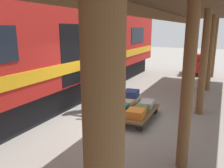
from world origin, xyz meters
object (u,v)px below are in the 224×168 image
train_car (37,50)px  luggage_cart (133,111)px  suitcase_navy_fabric (131,94)px  porter_in_overalls (110,87)px  suitcase_teal_softside (119,109)px  suitcase_gray_aluminum (146,104)px  suitcase_olive_duffel (141,109)px  porter_by_door (90,84)px  baggage_tug (194,64)px  suitcase_orange_carryall (136,113)px  suitcase_cream_canvas (131,101)px  suitcase_tan_vintage (126,105)px

train_car → luggage_cart: size_ratio=9.72×
luggage_cart → suitcase_navy_fabric: (0.26, -0.48, 0.42)m
porter_in_overalls → suitcase_teal_softside: bearing=134.3°
suitcase_gray_aluminum → suitcase_olive_duffel: bearing=90.0°
porter_by_door → baggage_tug: size_ratio=0.91×
train_car → luggage_cart: (-3.61, -0.25, -1.80)m
suitcase_teal_softside → suitcase_navy_fabric: size_ratio=1.20×
suitcase_olive_duffel → porter_in_overalls: bearing=-6.6°
porter_in_overalls → porter_by_door: (0.79, -0.05, 0.00)m
suitcase_orange_carryall → baggage_tug: (-0.47, -9.26, 0.21)m
suitcase_gray_aluminum → suitcase_teal_softside: suitcase_teal_softside is taller
suitcase_olive_duffel → suitcase_teal_softside: bearing=43.8°
suitcase_orange_carryall → porter_by_door: (1.95, -0.69, 0.51)m
suitcase_olive_duffel → suitcase_navy_fabric: bearing=-42.4°
suitcase_gray_aluminum → suitcase_cream_canvas: bearing=0.0°
suitcase_orange_carryall → porter_by_door: porter_by_door is taller
train_car → suitcase_teal_softside: train_car is taller
suitcase_tan_vintage → luggage_cart: bearing=-180.0°
suitcase_navy_fabric → porter_by_door: 1.48m
suitcase_teal_softside → suitcase_orange_carryall: bearing=180.0°
porter_in_overalls → baggage_tug: porter_in_overalls is taller
suitcase_gray_aluminum → suitcase_tan_vintage: 0.74m
luggage_cart → porter_by_door: 1.82m
porter_by_door → luggage_cart: bearing=173.9°
suitcase_olive_duffel → porter_in_overalls: size_ratio=0.31×
luggage_cart → suitcase_navy_fabric: suitcase_navy_fabric is taller
suitcase_teal_softside → suitcase_tan_vintage: bearing=-90.0°
train_car → suitcase_teal_softside: bearing=175.5°
luggage_cart → baggage_tug: bearing=-94.8°
train_car → suitcase_orange_carryall: size_ratio=36.99×
luggage_cart → baggage_tug: baggage_tug is taller
suitcase_olive_duffel → suitcase_orange_carryall: 0.51m
suitcase_cream_canvas → baggage_tug: 8.31m
suitcase_teal_softside → suitcase_orange_carryall: (-0.53, 0.00, -0.04)m
suitcase_gray_aluminum → suitcase_orange_carryall: 1.02m
suitcase_cream_canvas → porter_in_overalls: 0.89m
suitcase_olive_duffel → suitcase_teal_softside: (0.53, 0.51, 0.06)m
suitcase_cream_canvas → suitcase_tan_vintage: size_ratio=1.01×
luggage_cart → suitcase_olive_duffel: bearing=180.0°
suitcase_gray_aluminum → porter_by_door: (1.95, 0.33, 0.53)m
baggage_tug → suitcase_teal_softside: bearing=83.8°
suitcase_cream_canvas → baggage_tug: baggage_tug is taller
suitcase_cream_canvas → suitcase_teal_softside: size_ratio=0.96×
suitcase_olive_duffel → porter_by_door: bearing=-5.3°
suitcase_gray_aluminum → porter_in_overalls: bearing=17.9°
suitcase_olive_duffel → suitcase_cream_canvas: bearing=-43.8°
luggage_cart → suitcase_gray_aluminum: size_ratio=3.02×
porter_in_overalls → suitcase_navy_fabric: bearing=-151.3°
suitcase_orange_carryall → porter_in_overalls: (1.16, -0.65, 0.51)m
suitcase_gray_aluminum → luggage_cart: bearing=62.4°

